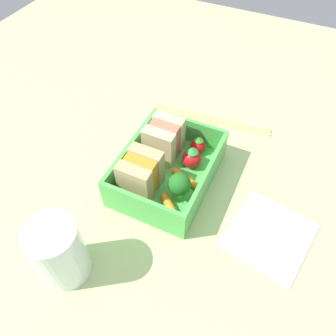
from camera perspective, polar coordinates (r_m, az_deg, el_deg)
ground_plane at (r=51.69cm, az=0.00°, el=-2.61°), size 120.00×120.00×2.00cm
bento_tray at (r=50.42cm, az=0.00°, el=-1.52°), size 16.94×12.71×1.20cm
bento_rim at (r=48.27cm, az=0.00°, el=0.50°), size 16.94×12.71×4.34cm
sandwich_left at (r=46.25cm, az=-4.75°, el=-1.07°), size 5.48×4.91×6.07cm
sandwich_center_left at (r=50.64cm, az=-0.70°, el=5.01°), size 5.48×4.91×6.07cm
carrot_stick_far_left at (r=45.62cm, az=0.51°, el=-7.12°), size 4.20×4.44×1.22cm
broccoli_floret at (r=45.29cm, az=2.00°, el=-2.93°), size 3.26×3.26×4.53cm
carrot_stick_left at (r=48.89cm, az=3.18°, el=-1.81°), size 2.51×4.93×1.02cm
strawberry_far_left at (r=50.06cm, az=4.17°, el=1.76°), size 2.99×2.99×3.59cm
strawberry_left at (r=52.28cm, az=5.29°, el=3.96°), size 2.48×2.48×3.08cm
chopstick_pair at (r=60.46cm, az=7.42°, el=8.58°), size 3.81×21.76×0.70cm
drinking_glass at (r=41.31cm, az=-18.36°, el=-13.72°), size 6.00×6.00×9.40cm
folded_napkin at (r=47.49cm, az=17.28°, el=-11.04°), size 12.43×12.08×0.40cm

